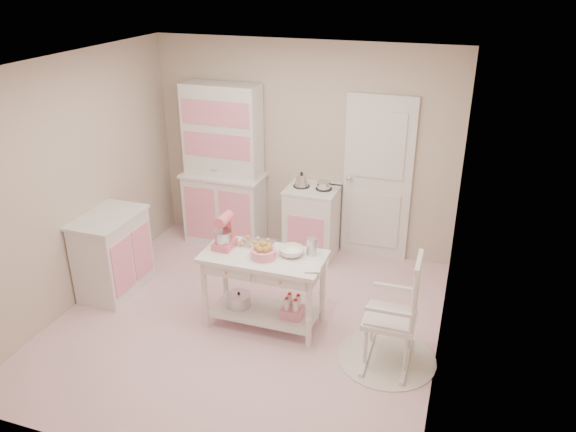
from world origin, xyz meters
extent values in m
plane|color=pink|center=(0.00, 0.00, 0.00)|extent=(3.80, 3.80, 0.00)
cube|color=white|center=(0.00, 0.00, 2.60)|extent=(3.80, 3.80, 0.04)
cube|color=#C5B0A0|center=(0.00, 1.90, 1.30)|extent=(3.80, 0.04, 2.60)
cube|color=#C5B0A0|center=(0.00, -1.90, 1.30)|extent=(3.80, 0.04, 2.60)
cube|color=#C5B0A0|center=(-1.90, 0.00, 1.30)|extent=(0.04, 3.80, 2.60)
cube|color=#C5B0A0|center=(1.90, 0.00, 1.30)|extent=(0.04, 3.80, 2.60)
cube|color=white|center=(0.95, 1.87, 1.02)|extent=(0.82, 0.05, 2.04)
cube|color=white|center=(-0.98, 1.66, 1.04)|extent=(1.06, 0.50, 2.08)
cube|color=white|center=(0.22, 1.61, 0.46)|extent=(0.62, 0.57, 0.92)
cube|color=white|center=(-1.63, 0.11, 0.46)|extent=(0.54, 0.84, 0.92)
cylinder|color=white|center=(1.47, -0.13, 0.01)|extent=(0.92, 0.92, 0.01)
cube|color=white|center=(1.47, -0.13, 0.55)|extent=(0.49, 0.73, 1.10)
cube|color=white|center=(0.18, 0.03, 0.40)|extent=(1.20, 0.60, 0.80)
cube|color=#EA6374|center=(-0.24, 0.05, 0.97)|extent=(0.21, 0.28, 0.34)
cube|color=silver|center=(0.03, 0.21, 0.81)|extent=(0.34, 0.24, 0.02)
cylinder|color=pink|center=(0.20, -0.02, 0.85)|extent=(0.25, 0.25, 0.09)
imported|color=white|center=(0.44, 0.11, 0.84)|extent=(0.25, 0.25, 0.08)
cylinder|color=silver|center=(0.62, 0.19, 0.89)|extent=(0.10, 0.10, 0.17)
imported|color=white|center=(0.63, -0.09, 0.81)|extent=(0.20, 0.24, 0.02)
camera|label=1|loc=(1.94, -4.44, 3.39)|focal=35.00mm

